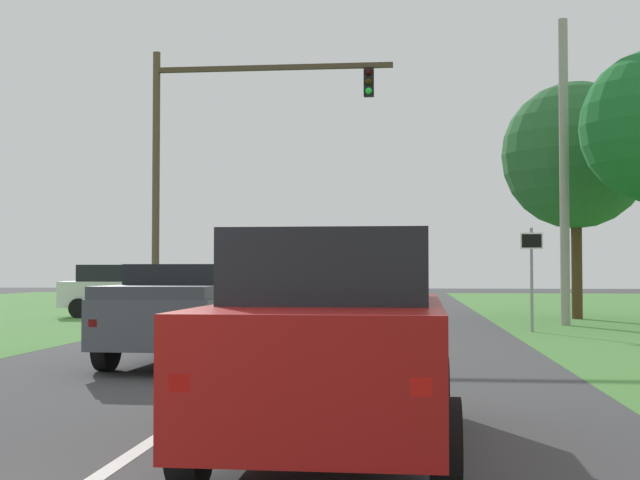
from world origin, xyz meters
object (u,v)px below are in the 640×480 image
(red_suv_near, at_px, (336,335))
(utility_pole_right, at_px, (564,171))
(keep_moving_sign, at_px, (532,266))
(oak_tree_right, at_px, (576,156))
(crossing_suv_far, at_px, (124,290))
(pickup_truck_lead, at_px, (191,311))
(traffic_light, at_px, (213,143))

(red_suv_near, bearing_deg, utility_pole_right, 73.89)
(keep_moving_sign, height_order, utility_pole_right, utility_pole_right)
(oak_tree_right, height_order, crossing_suv_far, oak_tree_right)
(red_suv_near, bearing_deg, keep_moving_sign, 75.76)
(red_suv_near, xyz_separation_m, pickup_truck_lead, (-3.23, 7.20, -0.12))
(pickup_truck_lead, bearing_deg, crossing_suv_far, 113.00)
(red_suv_near, distance_m, oak_tree_right, 23.26)
(red_suv_near, distance_m, keep_moving_sign, 16.06)
(oak_tree_right, bearing_deg, keep_moving_sign, -110.45)
(traffic_light, height_order, utility_pole_right, utility_pole_right)
(keep_moving_sign, bearing_deg, crossing_suv_far, 155.61)
(pickup_truck_lead, height_order, keep_moving_sign, keep_moving_sign)
(red_suv_near, distance_m, utility_pole_right, 19.52)
(oak_tree_right, xyz_separation_m, utility_pole_right, (-1.00, -3.50, -0.92))
(utility_pole_right, bearing_deg, keep_moving_sign, -115.57)
(keep_moving_sign, bearing_deg, pickup_truck_lead, -130.65)
(oak_tree_right, bearing_deg, red_suv_near, -106.08)
(pickup_truck_lead, xyz_separation_m, keep_moving_sign, (7.17, 8.35, 0.85))
(pickup_truck_lead, bearing_deg, oak_tree_right, 57.04)
(red_suv_near, height_order, crossing_suv_far, red_suv_near)
(traffic_light, xyz_separation_m, keep_moving_sign, (9.57, -3.78, -3.98))
(keep_moving_sign, relative_size, oak_tree_right, 0.35)
(red_suv_near, xyz_separation_m, oak_tree_right, (6.32, 21.93, 4.48))
(pickup_truck_lead, distance_m, traffic_light, 13.28)
(oak_tree_right, bearing_deg, pickup_truck_lead, -122.96)
(red_suv_near, distance_m, crossing_suv_far, 23.51)
(red_suv_near, bearing_deg, crossing_suv_far, 113.38)
(pickup_truck_lead, relative_size, oak_tree_right, 0.66)
(traffic_light, height_order, oak_tree_right, traffic_light)
(keep_moving_sign, bearing_deg, oak_tree_right, 69.55)
(crossing_suv_far, relative_size, utility_pole_right, 0.46)
(utility_pole_right, bearing_deg, crossing_suv_far, 167.90)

